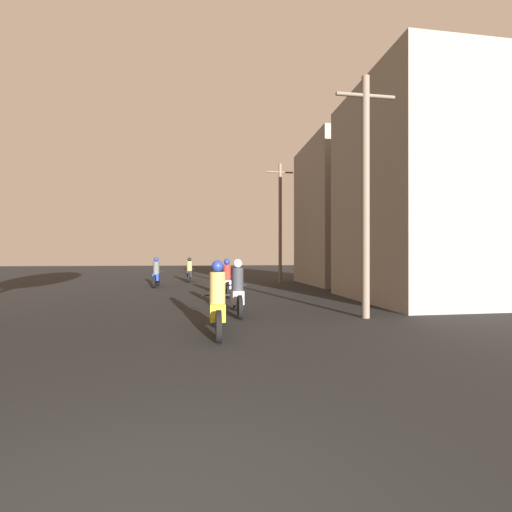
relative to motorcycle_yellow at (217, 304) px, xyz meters
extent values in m
cylinder|color=black|center=(0.00, 0.72, -0.32)|extent=(0.10, 0.60, 0.60)
cylinder|color=black|center=(0.00, -0.68, -0.32)|extent=(0.10, 0.60, 0.60)
cube|color=gold|center=(0.00, 0.02, -0.14)|extent=(0.30, 0.74, 0.35)
cylinder|color=black|center=(0.00, 0.48, 0.13)|extent=(0.60, 0.04, 0.04)
cylinder|color=#B28E47|center=(0.00, -0.05, 0.35)|extent=(0.32, 0.32, 0.63)
sphere|color=navy|center=(0.00, -0.05, 0.78)|extent=(0.24, 0.24, 0.24)
cylinder|color=black|center=(0.63, 3.06, -0.31)|extent=(0.10, 0.61, 0.61)
cylinder|color=black|center=(0.63, 1.62, -0.31)|extent=(0.10, 0.61, 0.61)
cube|color=#ADADB2|center=(0.63, 2.34, -0.13)|extent=(0.30, 0.78, 0.36)
cylinder|color=black|center=(0.63, 2.81, 0.15)|extent=(0.60, 0.04, 0.04)
cylinder|color=#2D2D33|center=(0.63, 2.26, 0.36)|extent=(0.32, 0.32, 0.62)
sphere|color=silver|center=(0.63, 2.26, 0.79)|extent=(0.24, 0.24, 0.24)
cylinder|color=black|center=(0.61, 7.34, -0.30)|extent=(0.10, 0.63, 0.63)
cylinder|color=black|center=(0.61, 6.04, -0.30)|extent=(0.10, 0.63, 0.63)
cube|color=silver|center=(0.61, 6.69, -0.13)|extent=(0.30, 0.81, 0.34)
cylinder|color=black|center=(0.61, 7.11, 0.14)|extent=(0.60, 0.04, 0.04)
cylinder|color=maroon|center=(0.61, 6.61, 0.34)|extent=(0.32, 0.32, 0.61)
sphere|color=navy|center=(0.61, 6.61, 0.77)|extent=(0.24, 0.24, 0.24)
cylinder|color=black|center=(-2.77, 12.10, -0.28)|extent=(0.10, 0.66, 0.66)
cylinder|color=black|center=(-2.77, 10.80, -0.28)|extent=(0.10, 0.66, 0.66)
cube|color=#1E389E|center=(-2.77, 11.45, -0.10)|extent=(0.30, 0.71, 0.37)
cylinder|color=black|center=(-2.77, 11.88, 0.18)|extent=(0.60, 0.04, 0.04)
cylinder|color=#4C514C|center=(-2.77, 11.38, 0.40)|extent=(0.32, 0.32, 0.63)
sphere|color=navy|center=(-2.77, 11.38, 0.84)|extent=(0.24, 0.24, 0.24)
cylinder|color=black|center=(-1.22, 15.62, -0.30)|extent=(0.10, 0.62, 0.62)
cylinder|color=black|center=(-1.22, 14.16, -0.30)|extent=(0.10, 0.62, 0.62)
cube|color=black|center=(-1.22, 14.89, -0.11)|extent=(0.30, 0.75, 0.39)
cylinder|color=black|center=(-1.22, 15.37, 0.19)|extent=(0.60, 0.04, 0.04)
cylinder|color=#B28E47|center=(-1.22, 14.82, 0.38)|extent=(0.32, 0.32, 0.59)
sphere|color=black|center=(-1.22, 14.82, 0.80)|extent=(0.24, 0.24, 0.24)
cube|color=gray|center=(8.14, 4.30, 3.27)|extent=(5.94, 5.72, 7.78)
cube|color=gray|center=(7.96, 11.90, 3.45)|extent=(4.82, 5.88, 8.14)
cylinder|color=#6B5B4C|center=(3.87, 1.29, 2.52)|extent=(0.20, 0.20, 6.27)
cylinder|color=#6B5B4C|center=(3.87, 1.29, 5.15)|extent=(1.60, 0.10, 0.10)
cylinder|color=#6B5B4C|center=(4.26, 13.21, 2.99)|extent=(0.20, 0.20, 7.21)
cylinder|color=#6B5B4C|center=(4.26, 13.21, 6.09)|extent=(1.60, 0.10, 0.10)
camera|label=1|loc=(-0.25, -7.05, 0.98)|focal=24.00mm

